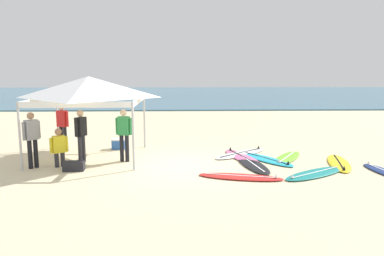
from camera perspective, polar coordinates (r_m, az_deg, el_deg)
ground_plane at (r=11.35m, az=-1.81°, el=-6.08°), size 80.00×80.00×0.00m
sea at (r=44.71m, az=-1.71°, el=5.24°), size 80.00×36.00×0.10m
canopy_tent at (r=12.68m, az=-15.76°, el=6.12°), size 3.42×3.42×2.75m
surfboard_black at (r=11.66m, az=9.42°, el=-5.60°), size 0.99×2.45×0.19m
surfboard_yellow at (r=12.57m, az=21.88°, el=-5.07°), size 1.21×2.42×0.19m
surfboard_lime at (r=12.77m, az=14.59°, el=-4.49°), size 1.68×2.18×0.19m
surfboard_teal at (r=11.11m, az=18.67°, el=-6.69°), size 2.41×1.89×0.19m
surfboard_red at (r=10.29m, az=7.61°, el=-7.53°), size 2.42×1.18×0.19m
surfboard_white at (r=13.09m, az=7.62°, el=-3.96°), size 2.31×2.11×0.19m
surfboard_pink at (r=12.60m, az=7.75°, el=-4.47°), size 1.28×2.47×0.19m
surfboard_cyan at (r=12.42m, az=11.45°, el=-4.75°), size 1.77×2.35×0.19m
person_black at (r=12.15m, az=-16.89°, el=-0.69°), size 0.33×0.52×1.71m
person_grey at (r=12.02m, az=-23.67°, el=-1.16°), size 0.41×0.43×1.71m
person_green at (r=12.02m, az=-10.54°, el=-0.55°), size 0.54×0.28×1.71m
person_red at (r=14.40m, az=-19.50°, el=0.64°), size 0.51×0.35×1.71m
person_yellow at (r=11.94m, az=-19.99°, el=-2.64°), size 0.48×0.38×1.20m
gear_bag_near_tent at (r=11.45m, az=-17.90°, el=-5.66°), size 0.62×0.35×0.28m
cooler_box at (r=14.13m, az=-11.34°, el=-2.42°), size 0.50×0.36×0.39m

